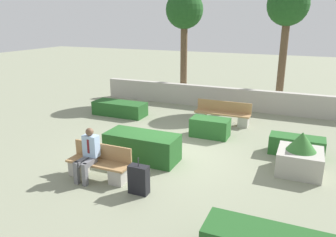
{
  "coord_description": "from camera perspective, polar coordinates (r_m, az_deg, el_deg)",
  "views": [
    {
      "loc": [
        3.47,
        -8.26,
        3.81
      ],
      "look_at": [
        -0.32,
        0.5,
        0.9
      ],
      "focal_mm": 35.0,
      "sensor_mm": 36.0,
      "label": 1
    }
  ],
  "objects": [
    {
      "name": "bench_left_side",
      "position": [
        12.54,
        9.44,
        0.59
      ],
      "size": [
        2.09,
        0.49,
        0.83
      ],
      "rotation": [
        0.0,
        0.0,
        0.05
      ],
      "color": "#A37A4C",
      "rests_on": "ground_plane"
    },
    {
      "name": "tree_leftmost",
      "position": [
        15.9,
        2.87,
        17.82
      ],
      "size": [
        1.74,
        1.74,
        5.08
      ],
      "color": "brown",
      "rests_on": "ground_plane"
    },
    {
      "name": "ground_plane",
      "position": [
        9.73,
        0.54,
        -6.08
      ],
      "size": [
        60.0,
        60.0,
        0.0
      ],
      "primitive_type": "plane",
      "color": "gray"
    },
    {
      "name": "tree_center_left",
      "position": [
        15.53,
        20.12,
        17.49
      ],
      "size": [
        1.77,
        1.77,
        5.27
      ],
      "color": "brown",
      "rests_on": "ground_plane"
    },
    {
      "name": "planter_corner_left",
      "position": [
        9.06,
        22.02,
        -6.11
      ],
      "size": [
        1.1,
        1.1,
        1.1
      ],
      "color": "#ADA89E",
      "rests_on": "ground_plane"
    },
    {
      "name": "hedge_block_mid_right",
      "position": [
        13.6,
        -8.4,
        1.73
      ],
      "size": [
        2.19,
        0.85,
        0.56
      ],
      "color": "#235623",
      "rests_on": "ground_plane"
    },
    {
      "name": "hedge_block_near_left",
      "position": [
        10.26,
        21.47,
        -4.42
      ],
      "size": [
        1.52,
        0.62,
        0.55
      ],
      "color": "#286028",
      "rests_on": "ground_plane"
    },
    {
      "name": "perimeter_wall",
      "position": [
        14.73,
        9.16,
        3.63
      ],
      "size": [
        11.33,
        0.3,
        0.93
      ],
      "color": "#ADA89E",
      "rests_on": "ground_plane"
    },
    {
      "name": "hedge_block_mid_left",
      "position": [
        11.08,
        7.33,
        -1.55
      ],
      "size": [
        1.27,
        0.69,
        0.63
      ],
      "color": "#286028",
      "rests_on": "ground_plane"
    },
    {
      "name": "hedge_block_near_right",
      "position": [
        9.22,
        -4.51,
        -4.92
      ],
      "size": [
        2.05,
        0.9,
        0.76
      ],
      "color": "#235623",
      "rests_on": "ground_plane"
    },
    {
      "name": "bench_front",
      "position": [
        8.39,
        -11.94,
        -8.12
      ],
      "size": [
        1.64,
        0.49,
        0.83
      ],
      "color": "#A37A4C",
      "rests_on": "ground_plane"
    },
    {
      "name": "person_seated_man",
      "position": [
        8.23,
        -13.71,
        -5.73
      ],
      "size": [
        0.38,
        0.63,
        1.29
      ],
      "color": "slate",
      "rests_on": "ground_plane"
    },
    {
      "name": "suitcase",
      "position": [
        7.53,
        -5.11,
        -10.55
      ],
      "size": [
        0.45,
        0.23,
        0.88
      ],
      "color": "black",
      "rests_on": "ground_plane"
    }
  ]
}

